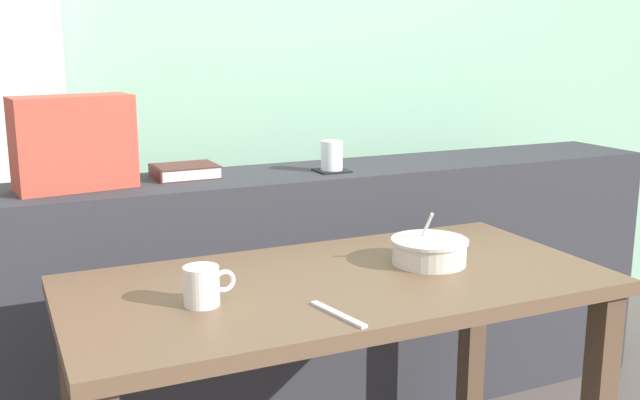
# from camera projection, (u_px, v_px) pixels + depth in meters

# --- Properties ---
(outdoor_backdrop) EXTENTS (4.80, 0.08, 2.80)m
(outdoor_backdrop) POSITION_uv_depth(u_px,v_px,m) (212.00, 0.00, 2.69)
(outdoor_backdrop) COLOR #84B293
(outdoor_backdrop) RESTS_ON ground
(dark_console_ledge) EXTENTS (2.80, 0.35, 0.85)m
(dark_console_ledge) POSITION_uv_depth(u_px,v_px,m) (272.00, 302.00, 2.39)
(dark_console_ledge) COLOR #2D2D33
(dark_console_ledge) RESTS_ON ground
(breakfast_table) EXTENTS (1.27, 0.62, 0.71)m
(breakfast_table) POSITION_uv_depth(u_px,v_px,m) (338.00, 322.00, 1.75)
(breakfast_table) COLOR brown
(breakfast_table) RESTS_ON ground
(coaster_square) EXTENTS (0.10, 0.10, 0.00)m
(coaster_square) POSITION_uv_depth(u_px,v_px,m) (332.00, 171.00, 2.33)
(coaster_square) COLOR black
(coaster_square) RESTS_ON dark_console_ledge
(juice_glass) EXTENTS (0.07, 0.07, 0.09)m
(juice_glass) POSITION_uv_depth(u_px,v_px,m) (332.00, 157.00, 2.32)
(juice_glass) COLOR white
(juice_glass) RESTS_ON coaster_square
(closed_book) EXTENTS (0.19, 0.16, 0.04)m
(closed_book) POSITION_uv_depth(u_px,v_px,m) (184.00, 171.00, 2.23)
(closed_book) COLOR #47231E
(closed_book) RESTS_ON dark_console_ledge
(throw_pillow) EXTENTS (0.34, 0.18, 0.26)m
(throw_pillow) POSITION_uv_depth(u_px,v_px,m) (74.00, 143.00, 2.04)
(throw_pillow) COLOR #B74233
(throw_pillow) RESTS_ON dark_console_ledge
(soup_bowl) EXTENTS (0.19, 0.19, 0.14)m
(soup_bowl) POSITION_uv_depth(u_px,v_px,m) (429.00, 251.00, 1.84)
(soup_bowl) COLOR beige
(soup_bowl) RESTS_ON breakfast_table
(fork_utensil) EXTENTS (0.05, 0.17, 0.01)m
(fork_utensil) POSITION_uv_depth(u_px,v_px,m) (338.00, 314.00, 1.50)
(fork_utensil) COLOR silver
(fork_utensil) RESTS_ON breakfast_table
(ceramic_mug) EXTENTS (0.11, 0.08, 0.08)m
(ceramic_mug) POSITION_uv_depth(u_px,v_px,m) (203.00, 286.00, 1.55)
(ceramic_mug) COLOR silver
(ceramic_mug) RESTS_ON breakfast_table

